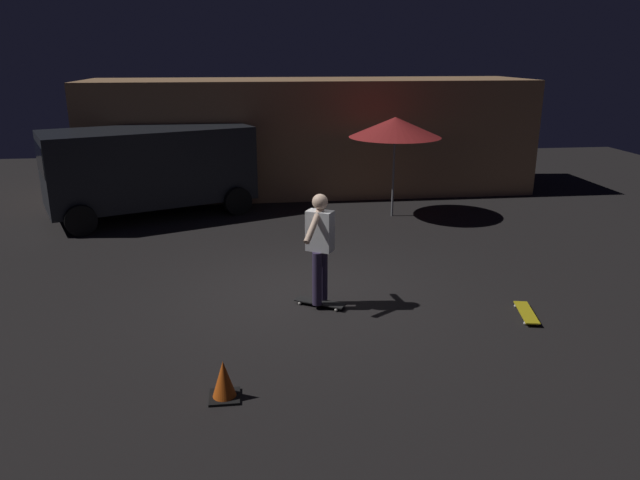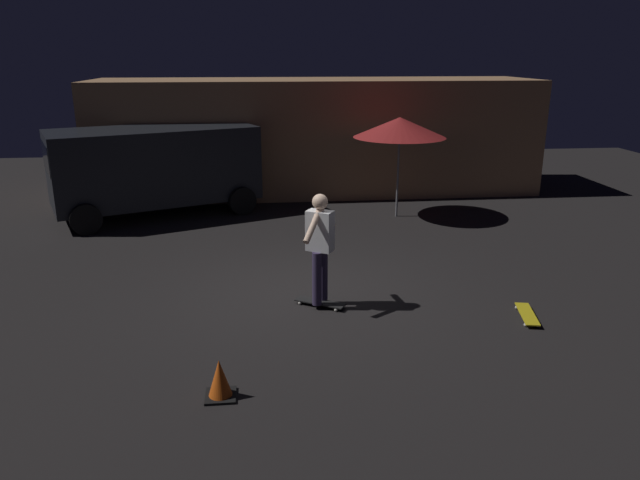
% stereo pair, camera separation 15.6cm
% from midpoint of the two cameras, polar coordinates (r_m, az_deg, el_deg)
% --- Properties ---
extents(ground_plane, '(28.00, 28.00, 0.00)m').
position_cam_midpoint_polar(ground_plane, '(9.48, -2.04, -5.18)').
color(ground_plane, black).
extents(low_building, '(11.80, 3.00, 3.01)m').
position_cam_midpoint_polar(low_building, '(16.54, -1.24, 10.03)').
color(low_building, '#AD7F56').
rests_on(low_building, ground_plane).
extents(parked_van, '(4.98, 3.59, 2.03)m').
position_cam_midpoint_polar(parked_van, '(14.44, -16.42, 6.84)').
color(parked_van, black).
rests_on(parked_van, ground_plane).
extents(patio_umbrella, '(2.10, 2.10, 2.30)m').
position_cam_midpoint_polar(patio_umbrella, '(13.69, 6.93, 10.74)').
color(patio_umbrella, slate).
rests_on(patio_umbrella, ground_plane).
extents(skateboard_ridden, '(0.77, 0.58, 0.07)m').
position_cam_midpoint_polar(skateboard_ridden, '(9.00, -0.50, -6.05)').
color(skateboard_ridden, black).
rests_on(skateboard_ridden, ground_plane).
extents(skateboard_spare, '(0.36, 0.80, 0.07)m').
position_cam_midpoint_polar(skateboard_spare, '(9.15, 18.80, -6.65)').
color(skateboard_spare, gold).
rests_on(skateboard_spare, ground_plane).
extents(skater, '(0.59, 0.89, 1.67)m').
position_cam_midpoint_polar(skater, '(8.66, -0.52, -0.09)').
color(skater, '#382D4C').
rests_on(skater, skateboard_ridden).
extents(traffic_cone, '(0.34, 0.34, 0.46)m').
position_cam_midpoint_polar(traffic_cone, '(6.79, -9.92, -13.25)').
color(traffic_cone, black).
rests_on(traffic_cone, ground_plane).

